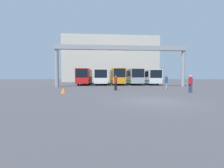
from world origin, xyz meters
TOP-DOWN VIEW (x-y plane):
  - ground_plane at (0.00, 0.00)m, footprint 200.00×200.00m
  - building_backdrop at (0.00, 44.43)m, footprint 31.77×12.00m
  - overhead_gantry at (0.00, 14.70)m, footprint 21.46×0.80m
  - bus_slot_0 at (-6.94, 23.89)m, footprint 2.44×12.17m
  - bus_slot_1 at (-3.47, 23.83)m, footprint 2.54×12.05m
  - bus_slot_2 at (0.00, 23.51)m, footprint 2.46×11.42m
  - bus_slot_3 at (3.47, 23.66)m, footprint 2.61×11.72m
  - bus_slot_4 at (6.94, 22.97)m, footprint 2.53×10.34m
  - pedestrian_mid_right at (5.68, 4.91)m, footprint 0.37×0.37m
  - pedestrian_far_center at (5.26, 9.63)m, footprint 0.37×0.37m
  - pedestrian_near_center at (-1.68, 8.14)m, footprint 0.36×0.36m
  - traffic_cone at (-7.13, 5.24)m, footprint 0.44×0.44m

SIDE VIEW (x-z plane):
  - ground_plane at x=0.00m, z-range 0.00..0.00m
  - traffic_cone at x=-7.13m, z-range 0.00..0.55m
  - pedestrian_near_center at x=-1.68m, z-range 0.05..1.80m
  - pedestrian_far_center at x=5.26m, z-range 0.05..1.83m
  - pedestrian_mid_right at x=5.68m, z-range 0.06..1.85m
  - bus_slot_4 at x=6.94m, z-range 0.23..3.27m
  - bus_slot_1 at x=-3.47m, z-range 0.24..3.30m
  - bus_slot_0 at x=-6.94m, z-range 0.24..3.44m
  - bus_slot_3 at x=3.47m, z-range 0.25..3.47m
  - bus_slot_2 at x=0.00m, z-range 0.25..3.53m
  - overhead_gantry at x=0.00m, z-range 2.11..8.80m
  - building_backdrop at x=0.00m, z-range 0.00..15.17m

